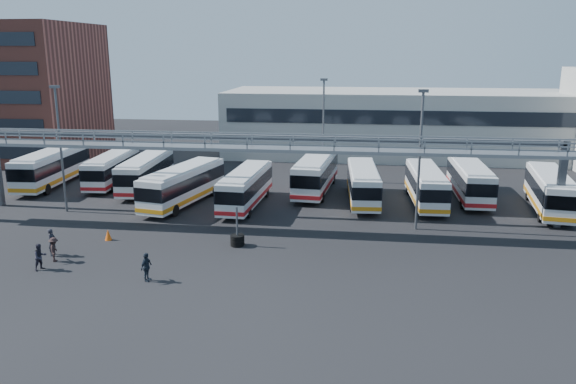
# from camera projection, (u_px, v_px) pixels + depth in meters

# --- Properties ---
(ground) EXTENTS (140.00, 140.00, 0.00)m
(ground) POSITION_uv_depth(u_px,v_px,m) (236.00, 254.00, 36.32)
(ground) COLOR black
(ground) RESTS_ON ground
(gantry) EXTENTS (51.40, 5.15, 7.10)m
(gantry) POSITION_uv_depth(u_px,v_px,m) (252.00, 155.00, 40.62)
(gantry) COLOR gray
(gantry) RESTS_ON ground
(apartment_building) EXTENTS (18.00, 15.00, 16.00)m
(apartment_building) POSITION_uv_depth(u_px,v_px,m) (14.00, 92.00, 67.56)
(apartment_building) COLOR brown
(apartment_building) RESTS_ON ground
(warehouse) EXTENTS (42.00, 14.00, 8.00)m
(warehouse) POSITION_uv_depth(u_px,v_px,m) (396.00, 123.00, 70.32)
(warehouse) COLOR #9E9E99
(warehouse) RESTS_ON ground
(light_pole_left) EXTENTS (0.70, 0.35, 10.21)m
(light_pole_left) POSITION_uv_depth(u_px,v_px,m) (60.00, 142.00, 44.66)
(light_pole_left) COLOR #4C4F54
(light_pole_left) RESTS_ON ground
(light_pole_mid) EXTENTS (0.70, 0.35, 10.21)m
(light_pole_mid) POSITION_uv_depth(u_px,v_px,m) (420.00, 153.00, 40.10)
(light_pole_mid) COLOR #4C4F54
(light_pole_mid) RESTS_ON ground
(light_pole_back) EXTENTS (0.70, 0.35, 10.21)m
(light_pole_back) POSITION_uv_depth(u_px,v_px,m) (323.00, 124.00, 55.55)
(light_pole_back) COLOR #4C4F54
(light_pole_back) RESTS_ON ground
(bus_0) EXTENTS (3.30, 11.53, 3.46)m
(bus_0) POSITION_uv_depth(u_px,v_px,m) (52.00, 166.00, 54.48)
(bus_0) COLOR silver
(bus_0) RESTS_ON ground
(bus_1) EXTENTS (3.05, 10.14, 3.04)m
(bus_1) POSITION_uv_depth(u_px,v_px,m) (112.00, 168.00, 54.85)
(bus_1) COLOR silver
(bus_1) RESTS_ON ground
(bus_2) EXTENTS (3.01, 10.58, 3.18)m
(bus_2) POSITION_uv_depth(u_px,v_px,m) (146.00, 172.00, 52.86)
(bus_2) COLOR silver
(bus_2) RESTS_ON ground
(bus_3) EXTENTS (4.65, 11.07, 3.28)m
(bus_3) POSITION_uv_depth(u_px,v_px,m) (183.00, 184.00, 47.71)
(bus_3) COLOR silver
(bus_3) RESTS_ON ground
(bus_4) EXTENTS (2.87, 10.34, 3.11)m
(bus_4) POSITION_uv_depth(u_px,v_px,m) (246.00, 186.00, 47.19)
(bus_4) COLOR silver
(bus_4) RESTS_ON ground
(bus_5) EXTENTS (3.50, 11.39, 3.41)m
(bus_5) POSITION_uv_depth(u_px,v_px,m) (316.00, 172.00, 51.98)
(bus_5) COLOR silver
(bus_5) RESTS_ON ground
(bus_6) EXTENTS (3.02, 10.35, 3.10)m
(bus_6) POSITION_uv_depth(u_px,v_px,m) (363.00, 183.00, 48.56)
(bus_6) COLOR silver
(bus_6) RESTS_ON ground
(bus_7) EXTENTS (2.80, 10.35, 3.12)m
(bus_7) POSITION_uv_depth(u_px,v_px,m) (426.00, 185.00, 47.86)
(bus_7) COLOR silver
(bus_7) RESTS_ON ground
(bus_8) EXTENTS (2.48, 10.63, 3.23)m
(bus_8) POSITION_uv_depth(u_px,v_px,m) (470.00, 179.00, 49.48)
(bus_8) COLOR silver
(bus_8) RESTS_ON ground
(bus_9) EXTENTS (3.82, 10.86, 3.23)m
(bus_9) POSITION_uv_depth(u_px,v_px,m) (550.00, 190.00, 45.69)
(bus_9) COLOR silver
(bus_9) RESTS_ON ground
(pedestrian_a) EXTENTS (0.43, 0.65, 1.78)m
(pedestrian_a) POSITION_uv_depth(u_px,v_px,m) (52.00, 242.00, 35.98)
(pedestrian_a) COLOR black
(pedestrian_a) RESTS_ON ground
(pedestrian_b) EXTENTS (0.93, 0.99, 1.63)m
(pedestrian_b) POSITION_uv_depth(u_px,v_px,m) (40.00, 257.00, 33.63)
(pedestrian_b) COLOR #221F2C
(pedestrian_b) RESTS_ON ground
(pedestrian_c) EXTENTS (0.91, 1.15, 1.56)m
(pedestrian_c) POSITION_uv_depth(u_px,v_px,m) (54.00, 249.00, 34.97)
(pedestrian_c) COLOR #2D1E1E
(pedestrian_c) RESTS_ON ground
(pedestrian_d) EXTENTS (0.60, 1.05, 1.68)m
(pedestrian_d) POSITION_uv_depth(u_px,v_px,m) (146.00, 267.00, 31.95)
(pedestrian_d) COLOR #1A232F
(pedestrian_d) RESTS_ON ground
(cone_right) EXTENTS (0.53, 0.53, 0.76)m
(cone_right) POSITION_uv_depth(u_px,v_px,m) (108.00, 235.00, 39.01)
(cone_right) COLOR #F1580D
(cone_right) RESTS_ON ground
(tire_stack) EXTENTS (0.95, 0.95, 2.71)m
(tire_stack) POSITION_uv_depth(u_px,v_px,m) (237.00, 239.00, 37.86)
(tire_stack) COLOR black
(tire_stack) RESTS_ON ground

